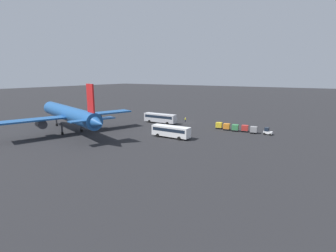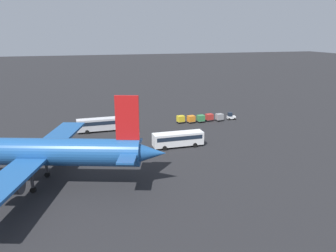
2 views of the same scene
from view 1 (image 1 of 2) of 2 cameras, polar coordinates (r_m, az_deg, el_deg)
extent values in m
plane|color=#232326|center=(96.71, 4.12, 0.83)|extent=(600.00, 600.00, 0.00)
cylinder|color=#1E5193|center=(83.98, -20.80, 2.53)|extent=(36.61, 15.53, 4.43)
cone|color=#1E5193|center=(102.63, -24.37, 3.71)|extent=(5.92, 5.49, 4.21)
cone|color=#1E5193|center=(65.69, -15.16, 0.65)|extent=(6.70, 5.55, 3.98)
cube|color=#1E5193|center=(79.54, -27.64, 1.13)|extent=(9.79, 17.69, 0.44)
cube|color=#1E5193|center=(86.36, -13.63, 2.80)|extent=(9.79, 17.69, 0.44)
cube|color=red|center=(67.83, -16.53, 5.81)|extent=(3.64, 1.47, 7.08)
cube|color=#1E5193|center=(68.15, -16.16, 1.34)|extent=(5.98, 11.75, 0.28)
cylinder|color=#38383D|center=(81.37, -25.96, 0.45)|extent=(4.97, 3.68, 2.43)
cylinder|color=#38383D|center=(86.51, -15.43, 1.76)|extent=(4.97, 3.68, 2.43)
cylinder|color=#38383D|center=(96.81, -23.13, 1.03)|extent=(0.50, 0.50, 3.54)
cylinder|color=black|center=(97.03, -23.07, 0.26)|extent=(1.01, 0.75, 0.90)
cylinder|color=#38383D|center=(82.03, -22.08, -0.58)|extent=(0.50, 0.50, 3.54)
cylinder|color=black|center=(82.29, -22.01, -1.48)|extent=(1.01, 0.75, 0.90)
cylinder|color=#38383D|center=(83.85, -18.34, -0.08)|extent=(0.50, 0.50, 3.54)
cylinder|color=black|center=(84.11, -18.29, -0.96)|extent=(1.01, 0.75, 0.90)
cube|color=silver|center=(94.42, -1.73, 1.79)|extent=(12.49, 2.87, 2.94)
cube|color=#192333|center=(94.34, -1.73, 2.10)|extent=(11.50, 2.89, 0.94)
cylinder|color=black|center=(95.71, -4.10, 1.03)|extent=(1.01, 0.32, 1.00)
cylinder|color=black|center=(97.90, -3.18, 1.27)|extent=(1.01, 0.32, 1.00)
cylinder|color=black|center=(91.50, -0.17, 0.59)|extent=(1.01, 0.32, 1.00)
cylinder|color=black|center=(93.79, 0.70, 0.85)|extent=(1.01, 0.32, 1.00)
cube|color=white|center=(72.69, 0.64, -1.11)|extent=(11.20, 2.98, 2.79)
cube|color=#192333|center=(72.59, 0.64, -0.73)|extent=(10.31, 3.01, 0.89)
cylinder|color=black|center=(73.61, -2.27, -2.04)|extent=(1.00, 0.31, 1.00)
cylinder|color=black|center=(76.02, -1.00, -1.60)|extent=(1.00, 0.31, 1.00)
cylinder|color=black|center=(70.03, 2.42, -2.73)|extent=(1.00, 0.31, 1.00)
cylinder|color=black|center=(72.56, 3.59, -2.25)|extent=(1.00, 0.31, 1.00)
cube|color=white|center=(81.78, 20.95, -1.33)|extent=(2.53, 1.56, 0.70)
cube|color=#192333|center=(81.73, 20.72, -0.68)|extent=(1.20, 1.28, 1.10)
cylinder|color=black|center=(81.46, 20.22, -1.58)|extent=(0.62, 0.28, 0.60)
cylinder|color=black|center=(82.76, 20.54, -1.41)|extent=(0.62, 0.28, 0.60)
cylinder|color=black|center=(80.95, 21.34, -1.74)|extent=(0.62, 0.28, 0.60)
cylinder|color=black|center=(82.26, 21.64, -1.56)|extent=(0.62, 0.28, 0.60)
cylinder|color=#1E1E2D|center=(96.86, 3.78, 1.11)|extent=(0.32, 0.32, 0.85)
cylinder|color=yellow|center=(96.73, 3.79, 1.55)|extent=(0.38, 0.38, 0.65)
sphere|color=tan|center=(96.66, 3.79, 1.81)|extent=(0.24, 0.24, 0.24)
cube|color=#38383D|center=(82.13, 18.13, -1.26)|extent=(2.22, 1.95, 0.10)
cube|color=gray|center=(81.96, 18.16, -0.68)|extent=(2.11, 1.86, 1.60)
cylinder|color=black|center=(81.64, 17.54, -1.47)|extent=(0.37, 0.17, 0.36)
cylinder|color=black|center=(82.88, 17.65, -1.29)|extent=(0.37, 0.17, 0.36)
cylinder|color=black|center=(81.49, 18.60, -1.56)|extent=(0.37, 0.17, 0.36)
cylinder|color=black|center=(82.73, 18.69, -1.38)|extent=(0.37, 0.17, 0.36)
cube|color=#38383D|center=(83.49, 16.37, -0.97)|extent=(2.22, 1.95, 0.10)
cube|color=#B72D28|center=(83.32, 16.40, -0.39)|extent=(2.11, 1.86, 1.60)
cylinder|color=black|center=(83.02, 15.78, -1.16)|extent=(0.37, 0.17, 0.36)
cylinder|color=black|center=(84.26, 15.92, -0.99)|extent=(0.37, 0.17, 0.36)
cylinder|color=black|center=(82.82, 16.82, -1.25)|extent=(0.37, 0.17, 0.36)
cylinder|color=black|center=(84.07, 16.94, -1.08)|extent=(0.37, 0.17, 0.36)
cube|color=#38383D|center=(83.71, 14.39, -0.83)|extent=(2.22, 1.95, 0.10)
cube|color=#38844C|center=(83.54, 14.42, -0.26)|extent=(2.11, 1.86, 1.60)
cylinder|color=black|center=(83.27, 13.79, -1.03)|extent=(0.37, 0.17, 0.36)
cylinder|color=black|center=(84.50, 13.96, -0.86)|extent=(0.37, 0.17, 0.36)
cylinder|color=black|center=(83.01, 14.82, -1.11)|extent=(0.37, 0.17, 0.36)
cylinder|color=black|center=(84.25, 14.97, -0.94)|extent=(0.37, 0.17, 0.36)
cube|color=#38383D|center=(84.74, 12.61, -0.60)|extent=(2.22, 1.95, 0.10)
cube|color=orange|center=(84.58, 12.64, -0.04)|extent=(2.11, 1.86, 1.60)
cylinder|color=black|center=(84.33, 12.01, -0.80)|extent=(0.37, 0.17, 0.36)
cylinder|color=black|center=(85.55, 12.20, -0.63)|extent=(0.37, 0.17, 0.36)
cylinder|color=black|center=(84.03, 13.02, -0.88)|extent=(0.37, 0.17, 0.36)
cylinder|color=black|center=(85.26, 13.20, -0.72)|extent=(0.37, 0.17, 0.36)
cube|color=#38383D|center=(86.38, 11.02, -0.32)|extent=(2.22, 1.95, 0.10)
cube|color=gold|center=(86.21, 11.04, 0.23)|extent=(2.11, 1.86, 1.60)
cylinder|color=black|center=(85.98, 10.42, -0.51)|extent=(0.37, 0.17, 0.36)
cylinder|color=black|center=(87.20, 10.63, -0.35)|extent=(0.37, 0.17, 0.36)
cylinder|color=black|center=(85.64, 11.41, -0.59)|extent=(0.37, 0.17, 0.36)
cylinder|color=black|center=(86.87, 11.60, -0.43)|extent=(0.37, 0.17, 0.36)
camera|label=2|loc=(59.15, -63.60, 11.81)|focal=35.00mm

